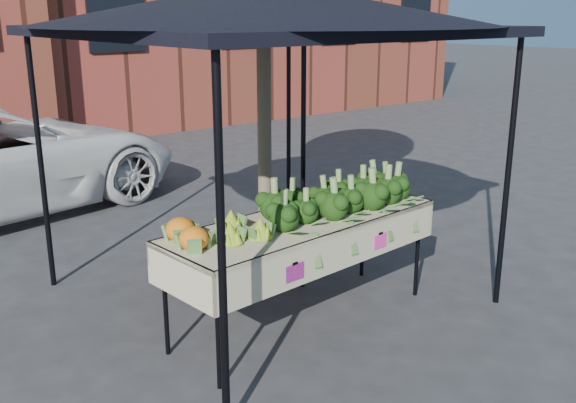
{
  "coord_description": "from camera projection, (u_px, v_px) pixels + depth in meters",
  "views": [
    {
      "loc": [
        -3.29,
        -3.78,
        2.47
      ],
      "look_at": [
        -0.05,
        0.12,
        1.0
      ],
      "focal_mm": 40.4,
      "sensor_mm": 36.0,
      "label": 1
    }
  ],
  "objects": [
    {
      "name": "ground",
      "position": [
        302.0,
        316.0,
        5.5
      ],
      "size": [
        90.0,
        90.0,
        0.0
      ],
      "primitive_type": "plane",
      "color": "#2C2C2E"
    },
    {
      "name": "table",
      "position": [
        304.0,
        271.0,
        5.29
      ],
      "size": [
        2.45,
        0.95,
        0.9
      ],
      "color": "#BEB38E",
      "rests_on": "ground"
    },
    {
      "name": "canopy",
      "position": [
        267.0,
        147.0,
        5.58
      ],
      "size": [
        3.16,
        3.16,
        2.74
      ],
      "primitive_type": null,
      "color": "black",
      "rests_on": "ground"
    },
    {
      "name": "broccoli_heap",
      "position": [
        338.0,
        192.0,
        5.38
      ],
      "size": [
        1.63,
        0.6,
        0.3
      ],
      "primitive_type": "ellipsoid",
      "color": "black",
      "rests_on": "table"
    },
    {
      "name": "romanesco_cluster",
      "position": [
        237.0,
        222.0,
        4.71
      ],
      "size": [
        0.46,
        0.5,
        0.23
      ],
      "primitive_type": "ellipsoid",
      "color": "#8EB327",
      "rests_on": "table"
    },
    {
      "name": "cauliflower_pair",
      "position": [
        187.0,
        231.0,
        4.55
      ],
      "size": [
        0.26,
        0.46,
        0.21
      ],
      "primitive_type": "ellipsoid",
      "color": "orange",
      "rests_on": "table"
    },
    {
      "name": "street_tree",
      "position": [
        264.0,
        54.0,
        6.44
      ],
      "size": [
        2.12,
        2.12,
        4.18
      ],
      "primitive_type": null,
      "color": "#1E4C14",
      "rests_on": "ground"
    }
  ]
}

